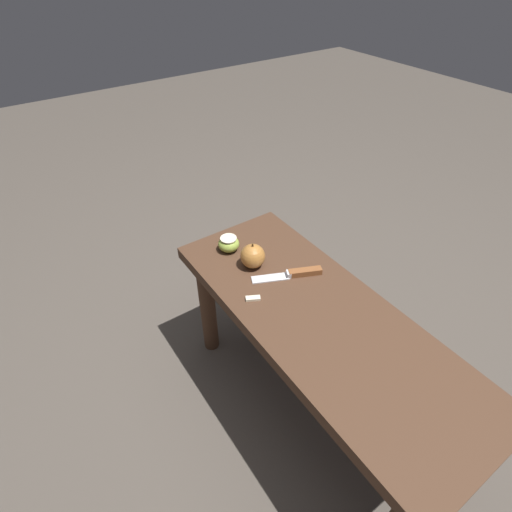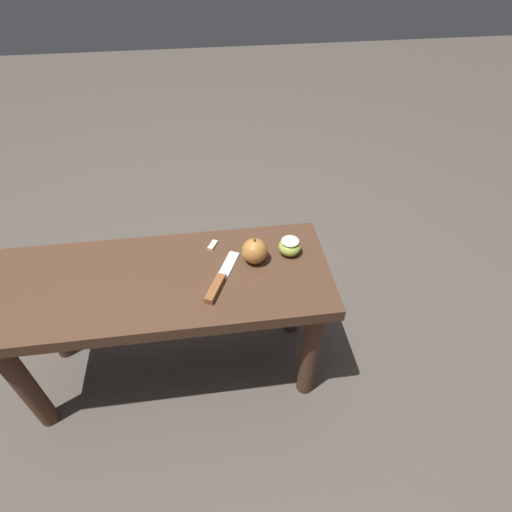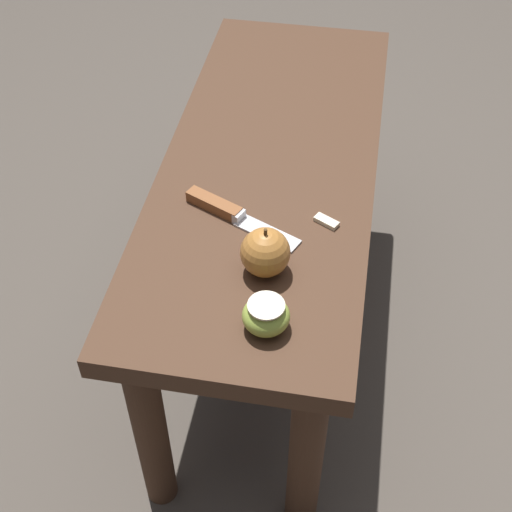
{
  "view_description": "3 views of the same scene",
  "coord_description": "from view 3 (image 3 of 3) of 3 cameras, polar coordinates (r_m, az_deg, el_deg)",
  "views": [
    {
      "loc": [
        0.51,
        -0.57,
        1.32
      ],
      "look_at": [
        -0.29,
        -0.02,
        0.52
      ],
      "focal_mm": 28.0,
      "sensor_mm": 36.0,
      "label": 1
    },
    {
      "loc": [
        -0.17,
        0.84,
        1.34
      ],
      "look_at": [
        -0.29,
        -0.02,
        0.52
      ],
      "focal_mm": 28.0,
      "sensor_mm": 36.0,
      "label": 2
    },
    {
      "loc": [
        -1.04,
        -0.15,
        1.31
      ],
      "look_at": [
        -0.29,
        -0.02,
        0.52
      ],
      "focal_mm": 50.0,
      "sensor_mm": 36.0,
      "label": 3
    }
  ],
  "objects": [
    {
      "name": "ground_plane",
      "position": [
        1.68,
        0.95,
        -5.45
      ],
      "size": [
        8.0,
        8.0,
        0.0
      ],
      "primitive_type": "plane",
      "color": "#4C443D"
    },
    {
      "name": "apple_cut",
      "position": [
        1.02,
        0.81,
        -4.79
      ],
      "size": [
        0.07,
        0.07,
        0.05
      ],
      "color": "#9EB747",
      "rests_on": "wooden_bench"
    },
    {
      "name": "wooden_bench",
      "position": [
        1.39,
        1.15,
        4.98
      ],
      "size": [
        1.0,
        0.39,
        0.49
      ],
      "color": "#472D1E",
      "rests_on": "ground_plane"
    },
    {
      "name": "apple_whole",
      "position": [
        1.09,
        0.74,
        0.28
      ],
      "size": [
        0.08,
        0.08,
        0.09
      ],
      "color": "#B27233",
      "rests_on": "wooden_bench"
    },
    {
      "name": "knife",
      "position": [
        1.2,
        -2.34,
        3.61
      ],
      "size": [
        0.12,
        0.21,
        0.02
      ],
      "rotation": [
        0.0,
        0.0,
        -2.0
      ],
      "color": "silver",
      "rests_on": "wooden_bench"
    },
    {
      "name": "apple_slice_near_knife",
      "position": [
        1.2,
        5.65,
        2.77
      ],
      "size": [
        0.04,
        0.05,
        0.01
      ],
      "color": "beige",
      "rests_on": "wooden_bench"
    }
  ]
}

